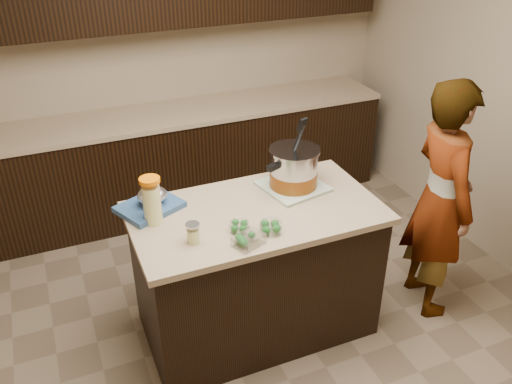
# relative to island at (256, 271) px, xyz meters

# --- Properties ---
(ground_plane) EXTENTS (4.00, 4.00, 0.00)m
(ground_plane) POSITION_rel_island_xyz_m (0.00, 0.00, -0.45)
(ground_plane) COLOR brown
(ground_plane) RESTS_ON ground
(room_shell) EXTENTS (4.04, 4.04, 2.72)m
(room_shell) POSITION_rel_island_xyz_m (0.00, 0.00, 1.26)
(room_shell) COLOR tan
(room_shell) RESTS_ON ground
(back_cabinets) EXTENTS (3.60, 0.63, 2.33)m
(back_cabinets) POSITION_rel_island_xyz_m (0.00, 1.74, 0.49)
(back_cabinets) COLOR black
(back_cabinets) RESTS_ON ground
(island) EXTENTS (1.46, 0.81, 0.90)m
(island) POSITION_rel_island_xyz_m (0.00, 0.00, 0.00)
(island) COLOR black
(island) RESTS_ON ground
(dish_towel) EXTENTS (0.42, 0.42, 0.02)m
(dish_towel) POSITION_rel_island_xyz_m (0.32, 0.15, 0.46)
(dish_towel) COLOR #5B7B53
(dish_towel) RESTS_ON island
(stock_pot) EXTENTS (0.42, 0.40, 0.44)m
(stock_pot) POSITION_rel_island_xyz_m (0.32, 0.15, 0.57)
(stock_pot) COLOR #B7B7BC
(stock_pot) RESTS_ON dish_towel
(lemonade_pitcher) EXTENTS (0.14, 0.14, 0.28)m
(lemonade_pitcher) POSITION_rel_island_xyz_m (-0.58, 0.10, 0.58)
(lemonade_pitcher) COLOR #DEDD87
(lemonade_pitcher) RESTS_ON island
(mason_jar) EXTENTS (0.09, 0.09, 0.12)m
(mason_jar) POSITION_rel_island_xyz_m (-0.43, -0.17, 0.50)
(mason_jar) COLOR #DEDD87
(mason_jar) RESTS_ON island
(broccoli_tub_left) EXTENTS (0.11, 0.11, 0.05)m
(broccoli_tub_left) POSITION_rel_island_xyz_m (-0.17, -0.17, 0.47)
(broccoli_tub_left) COLOR silver
(broccoli_tub_left) RESTS_ON island
(broccoli_tub_right) EXTENTS (0.15, 0.15, 0.06)m
(broccoli_tub_right) POSITION_rel_island_xyz_m (-0.02, -0.24, 0.48)
(broccoli_tub_right) COLOR silver
(broccoli_tub_right) RESTS_ON island
(broccoli_tub_rect) EXTENTS (0.19, 0.17, 0.06)m
(broccoli_tub_rect) POSITION_rel_island_xyz_m (-0.17, -0.30, 0.47)
(broccoli_tub_rect) COLOR silver
(broccoli_tub_rect) RESTS_ON island
(blue_tray) EXTENTS (0.42, 0.39, 0.13)m
(blue_tray) POSITION_rel_island_xyz_m (-0.56, 0.24, 0.49)
(blue_tray) COLOR navy
(blue_tray) RESTS_ON island
(person) EXTENTS (0.49, 0.65, 1.61)m
(person) POSITION_rel_island_xyz_m (1.19, -0.20, 0.35)
(person) COLOR gray
(person) RESTS_ON ground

